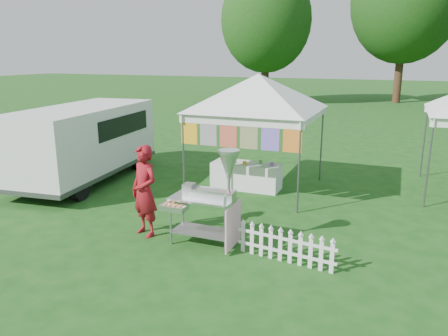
% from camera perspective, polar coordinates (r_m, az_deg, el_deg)
% --- Properties ---
extents(ground, '(120.00, 120.00, 0.00)m').
position_cam_1_polar(ground, '(8.60, -3.03, -9.11)').
color(ground, '#174915').
rests_on(ground, ground).
extents(canopy_main, '(4.24, 4.24, 3.45)m').
position_cam_1_polar(canopy_main, '(11.15, 4.53, 12.13)').
color(canopy_main, '#59595E').
rests_on(canopy_main, ground).
extents(tree_left, '(6.40, 6.40, 9.53)m').
position_cam_1_polar(tree_left, '(32.59, 5.54, 18.69)').
color(tree_left, '#332212').
rests_on(tree_left, ground).
extents(tree_mid, '(7.60, 7.60, 11.52)m').
position_cam_1_polar(tree_mid, '(35.32, 22.65, 19.50)').
color(tree_mid, '#332212').
rests_on(tree_mid, ground).
extents(donut_cart, '(1.32, 0.90, 1.84)m').
position_cam_1_polar(donut_cart, '(7.90, -1.56, -2.90)').
color(donut_cart, gray).
rests_on(donut_cart, ground).
extents(vendor, '(0.77, 0.65, 1.80)m').
position_cam_1_polar(vendor, '(8.58, -10.34, -2.98)').
color(vendor, maroon).
rests_on(vendor, ground).
extents(cargo_van, '(2.49, 5.16, 2.07)m').
position_cam_1_polar(cargo_van, '(12.88, -17.62, 3.43)').
color(cargo_van, silver).
rests_on(cargo_van, ground).
extents(picket_fence, '(1.79, 0.27, 0.56)m').
position_cam_1_polar(picket_fence, '(7.62, 7.99, -10.12)').
color(picket_fence, silver).
rests_on(picket_fence, ground).
extents(display_table, '(1.80, 0.70, 0.69)m').
position_cam_1_polar(display_table, '(11.58, 2.92, -1.01)').
color(display_table, white).
rests_on(display_table, ground).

